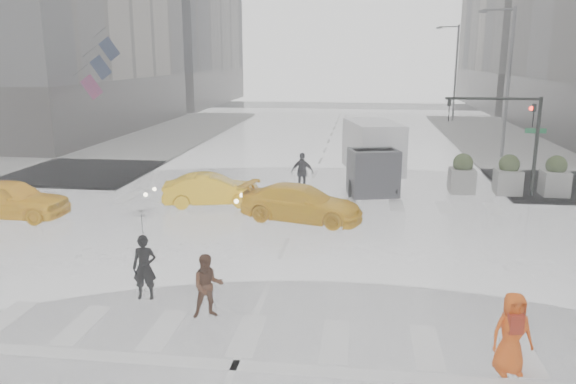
# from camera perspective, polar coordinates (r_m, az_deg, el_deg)

# --- Properties ---
(ground) EXTENTS (120.00, 120.00, 0.00)m
(ground) POSITION_cam_1_polar(r_m,az_deg,el_deg) (18.67, -0.42, -5.74)
(ground) COLOR black
(ground) RESTS_ON ground
(sidewalk_nw) EXTENTS (35.00, 35.00, 0.15)m
(sidewalk_nw) POSITION_cam_1_polar(r_m,az_deg,el_deg) (41.71, -24.36, 4.02)
(sidewalk_nw) COLOR slate
(sidewalk_nw) RESTS_ON ground
(road_markings) EXTENTS (18.00, 48.00, 0.01)m
(road_markings) POSITION_cam_1_polar(r_m,az_deg,el_deg) (18.67, -0.42, -5.72)
(road_markings) COLOR silver
(road_markings) RESTS_ON ground
(traffic_signal_pole) EXTENTS (4.45, 0.42, 4.50)m
(traffic_signal_pole) POSITION_cam_1_polar(r_m,az_deg,el_deg) (26.44, 21.99, 6.21)
(traffic_signal_pole) COLOR black
(traffic_signal_pole) RESTS_ON ground
(street_lamp_near) EXTENTS (2.15, 0.22, 9.00)m
(street_lamp_near) POSITION_cam_1_polar(r_m,az_deg,el_deg) (36.44, 21.31, 10.80)
(street_lamp_near) COLOR #59595B
(street_lamp_near) RESTS_ON ground
(street_lamp_far) EXTENTS (2.15, 0.22, 9.00)m
(street_lamp_far) POSITION_cam_1_polar(r_m,az_deg,el_deg) (56.08, 16.56, 11.86)
(street_lamp_far) COLOR #59595B
(street_lamp_far) RESTS_ON ground
(planter_west) EXTENTS (1.10, 1.10, 1.80)m
(planter_west) POSITION_cam_1_polar(r_m,az_deg,el_deg) (26.56, 17.27, 1.72)
(planter_west) COLOR slate
(planter_west) RESTS_ON ground
(planter_mid) EXTENTS (1.10, 1.10, 1.80)m
(planter_mid) POSITION_cam_1_polar(r_m,az_deg,el_deg) (26.97, 21.46, 1.56)
(planter_mid) COLOR slate
(planter_mid) RESTS_ON ground
(planter_east) EXTENTS (1.10, 1.10, 1.80)m
(planter_east) POSITION_cam_1_polar(r_m,az_deg,el_deg) (27.52, 25.50, 1.40)
(planter_east) COLOR slate
(planter_east) RESTS_ON ground
(flag_cluster) EXTENTS (2.87, 3.06, 4.69)m
(flag_cluster) POSITION_cam_1_polar(r_m,az_deg,el_deg) (39.99, -18.88, 12.17)
(flag_cluster) COLOR #59595B
(flag_cluster) RESTS_ON ground
(pedestrian_black) EXTENTS (1.07, 1.09, 2.43)m
(pedestrian_black) POSITION_cam_1_polar(r_m,az_deg,el_deg) (14.92, -14.54, -4.78)
(pedestrian_black) COLOR black
(pedestrian_black) RESTS_ON ground
(pedestrian_brown) EXTENTS (0.95, 0.85, 1.60)m
(pedestrian_brown) POSITION_cam_1_polar(r_m,az_deg,el_deg) (13.86, -8.15, -9.44)
(pedestrian_brown) COLOR #442718
(pedestrian_brown) RESTS_ON ground
(pedestrian_orange) EXTENTS (0.93, 0.70, 1.71)m
(pedestrian_orange) POSITION_cam_1_polar(r_m,az_deg,el_deg) (12.29, 21.81, -13.17)
(pedestrian_orange) COLOR #CF4A0E
(pedestrian_orange) RESTS_ON ground
(pedestrian_far_a) EXTENTS (1.15, 0.78, 1.83)m
(pedestrian_far_a) POSITION_cam_1_polar(r_m,az_deg,el_deg) (26.18, 1.48, 2.02)
(pedestrian_far_a) COLOR black
(pedestrian_far_a) RESTS_ON ground
(pedestrian_far_b) EXTENTS (1.19, 1.02, 1.61)m
(pedestrian_far_b) POSITION_cam_1_polar(r_m,az_deg,el_deg) (25.44, 7.46, 1.30)
(pedestrian_far_b) COLOR black
(pedestrian_far_b) RESTS_ON ground
(taxi_front) EXTENTS (4.53, 1.85, 1.54)m
(taxi_front) POSITION_cam_1_polar(r_m,az_deg,el_deg) (24.41, -26.42, -0.64)
(taxi_front) COLOR yellow
(taxi_front) RESTS_ON ground
(taxi_mid) EXTENTS (4.30, 2.32, 1.34)m
(taxi_mid) POSITION_cam_1_polar(r_m,az_deg,el_deg) (23.99, -7.74, 0.22)
(taxi_mid) COLOR yellow
(taxi_mid) RESTS_ON ground
(taxi_rear) EXTENTS (4.51, 2.80, 1.38)m
(taxi_rear) POSITION_cam_1_polar(r_m,az_deg,el_deg) (21.58, 1.38, -1.13)
(taxi_rear) COLOR yellow
(taxi_rear) RESTS_ON ground
(box_truck) EXTENTS (2.16, 5.77, 3.07)m
(box_truck) POSITION_cam_1_polar(r_m,az_deg,el_deg) (27.33, 8.62, 3.91)
(box_truck) COLOR silver
(box_truck) RESTS_ON ground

